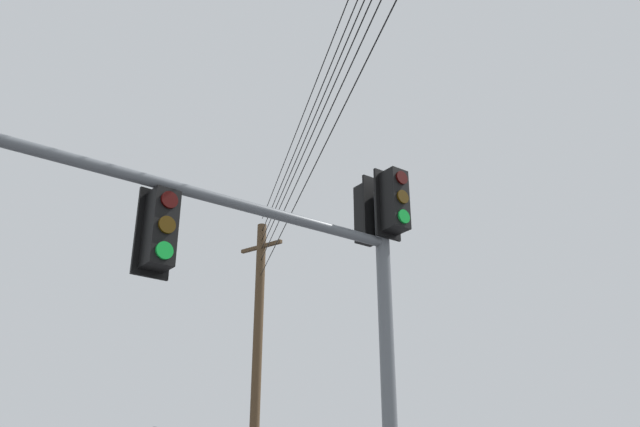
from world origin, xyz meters
The scene contains 2 objects.
signal_mast_assembly centered at (1.01, -0.18, 4.37)m, with size 5.48×4.08×6.10m.
utility_pole_wooden centered at (-11.12, -6.59, 5.36)m, with size 0.65×1.78×10.51m.
Camera 1 is at (8.57, 2.42, 1.82)m, focal length 36.27 mm.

